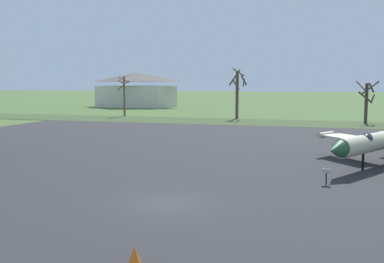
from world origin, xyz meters
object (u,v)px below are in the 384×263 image
jet_fighter_front_right (379,141)px  visitor_building (137,90)px  info_placard_front_right (326,175)px  traffic_cone (135,255)px

jet_fighter_front_right → visitor_building: 88.10m
jet_fighter_front_right → info_placard_front_right: 8.46m
jet_fighter_front_right → visitor_building: visitor_building is taller
visitor_building → traffic_cone: size_ratio=30.70×
traffic_cone → info_placard_front_right: bearing=66.0°
info_placard_front_right → visitor_building: 92.43m
visitor_building → traffic_cone: 102.27m
jet_fighter_front_right → traffic_cone: jet_fighter_front_right is taller
info_placard_front_right → traffic_cone: size_ratio=1.62×
visitor_building → traffic_cone: visitor_building is taller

